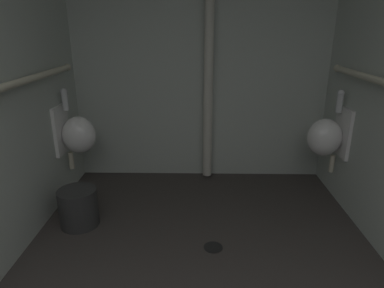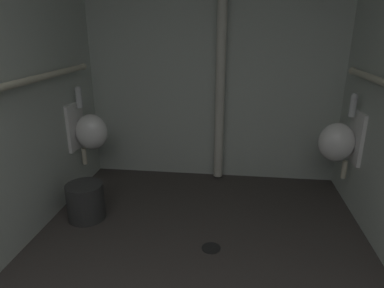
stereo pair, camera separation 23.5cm
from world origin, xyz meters
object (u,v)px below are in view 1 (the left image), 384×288
object	(u,v)px
urinal_left_mid	(76,134)
waste_bin	(79,207)
standpipe_back_wall	(209,56)
floor_drain	(213,247)
urinal_right_mid	(327,136)

from	to	relation	value
urinal_left_mid	waste_bin	distance (m)	0.71
standpipe_back_wall	waste_bin	world-z (taller)	standpipe_back_wall
urinal_left_mid	standpipe_back_wall	xyz separation A→B (m)	(1.20, 0.43, 0.65)
floor_drain	standpipe_back_wall	bearing A→B (deg)	90.82
standpipe_back_wall	urinal_right_mid	bearing A→B (deg)	-23.54
waste_bin	urinal_left_mid	bearing A→B (deg)	105.48
floor_drain	waste_bin	bearing A→B (deg)	164.84
urinal_right_mid	floor_drain	xyz separation A→B (m)	(-1.03, -0.78, -0.61)
standpipe_back_wall	waste_bin	bearing A→B (deg)	-138.06
urinal_left_mid	waste_bin	world-z (taller)	urinal_left_mid
standpipe_back_wall	urinal_left_mid	bearing A→B (deg)	-160.35
standpipe_back_wall	waste_bin	xyz separation A→B (m)	(-1.06, -0.95, -1.11)
urinal_left_mid	floor_drain	size ratio (longest dim) A/B	5.39
urinal_right_mid	standpipe_back_wall	size ratio (longest dim) A/B	0.31
urinal_left_mid	urinal_right_mid	xyz separation A→B (m)	(2.25, -0.03, 0.00)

